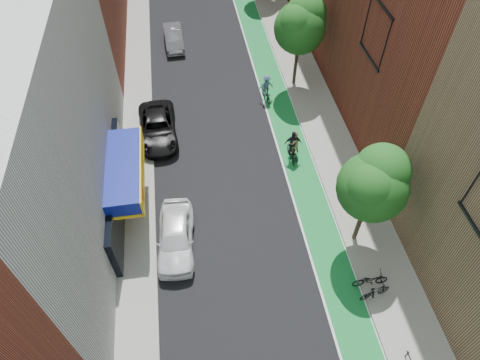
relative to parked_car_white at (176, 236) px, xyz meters
name	(u,v)px	position (x,y,z in m)	size (l,w,h in m)	color
bike_lane	(268,71)	(7.89, 14.91, -0.79)	(2.00, 68.00, 0.01)	#14702F
sidewalk_left	(138,82)	(-2.11, 14.91, -0.72)	(2.00, 68.00, 0.15)	gray
sidewalk_right	(299,67)	(10.39, 14.91, -0.72)	(3.00, 68.00, 0.15)	gray
building_left_white	(4,141)	(-7.11, 2.91, 5.20)	(8.00, 20.00, 12.00)	silver
tree_near	(374,183)	(9.53, -1.07, 3.86)	(3.40, 3.36, 6.42)	#332619
tree_mid	(301,24)	(9.53, 12.93, 4.09)	(3.55, 3.53, 6.74)	#332619
parked_car_white	(176,236)	(0.00, 0.00, 0.00)	(1.88, 4.68, 1.59)	white
parked_car_black	(158,128)	(-0.71, 8.75, -0.08)	(2.39, 5.19, 1.44)	black
parked_car_silver	(174,38)	(0.89, 19.69, -0.12)	(1.44, 4.14, 1.36)	gray
cyclist_lane_near	(293,146)	(7.62, 5.53, 0.12)	(0.96, 1.53, 2.04)	black
cyclist_lane_mid	(293,148)	(7.56, 5.42, 0.05)	(1.07, 1.62, 2.13)	black
cyclist_lane_far	(266,89)	(7.09, 11.55, 0.04)	(1.09, 1.91, 1.94)	black
parked_bike_mid	(375,292)	(9.29, -4.52, -0.16)	(0.46, 1.63, 0.98)	black
parked_bike_far	(370,280)	(9.29, -3.87, -0.17)	(0.63, 1.80, 0.94)	black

